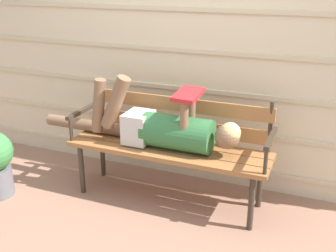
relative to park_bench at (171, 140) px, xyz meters
name	(u,v)px	position (x,y,z in m)	size (l,w,h in m)	color
ground_plane	(161,208)	(0.00, -0.22, -0.51)	(12.00, 12.00, 0.00)	#936B56
house_siding	(190,50)	(0.00, 0.42, 0.65)	(4.49, 0.08, 2.32)	beige
park_bench	(171,140)	(0.00, 0.00, 0.00)	(1.62, 0.45, 0.87)	#9E6638
reclining_person	(161,127)	(-0.06, -0.07, 0.12)	(1.75, 0.27, 0.57)	#33703D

